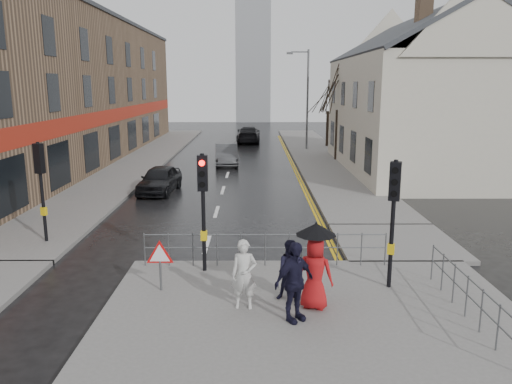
{
  "coord_description": "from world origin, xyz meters",
  "views": [
    {
      "loc": [
        1.63,
        -13.38,
        5.39
      ],
      "look_at": [
        1.69,
        3.52,
        1.74
      ],
      "focal_mm": 35.0,
      "sensor_mm": 36.0,
      "label": 1
    }
  ],
  "objects_px": {
    "pedestrian_d": "(294,282)",
    "car_parked": "(160,179)",
    "pedestrian_with_umbrella": "(315,263)",
    "car_mid": "(227,155)",
    "pedestrian_a": "(244,274)",
    "pedestrian_b": "(292,270)"
  },
  "relations": [
    {
      "from": "pedestrian_d",
      "to": "car_parked",
      "type": "distance_m",
      "value": 15.47
    },
    {
      "from": "pedestrian_a",
      "to": "pedestrian_d",
      "type": "distance_m",
      "value": 1.32
    },
    {
      "from": "pedestrian_with_umbrella",
      "to": "car_parked",
      "type": "bearing_deg",
      "value": 114.42
    },
    {
      "from": "pedestrian_d",
      "to": "pedestrian_with_umbrella",
      "type": "bearing_deg",
      "value": 13.17
    },
    {
      "from": "pedestrian_with_umbrella",
      "to": "pedestrian_b",
      "type": "bearing_deg",
      "value": 137.58
    },
    {
      "from": "car_mid",
      "to": "pedestrian_d",
      "type": "bearing_deg",
      "value": -87.27
    },
    {
      "from": "pedestrian_with_umbrella",
      "to": "car_mid",
      "type": "height_order",
      "value": "pedestrian_with_umbrella"
    },
    {
      "from": "car_parked",
      "to": "pedestrian_d",
      "type": "bearing_deg",
      "value": -62.72
    },
    {
      "from": "car_parked",
      "to": "pedestrian_with_umbrella",
      "type": "bearing_deg",
      "value": -59.88
    },
    {
      "from": "pedestrian_a",
      "to": "pedestrian_d",
      "type": "height_order",
      "value": "pedestrian_d"
    },
    {
      "from": "pedestrian_with_umbrella",
      "to": "pedestrian_d",
      "type": "relative_size",
      "value": 1.13
    },
    {
      "from": "pedestrian_a",
      "to": "pedestrian_with_umbrella",
      "type": "height_order",
      "value": "pedestrian_with_umbrella"
    },
    {
      "from": "pedestrian_d",
      "to": "pedestrian_b",
      "type": "bearing_deg",
      "value": 51.48
    },
    {
      "from": "car_parked",
      "to": "car_mid",
      "type": "relative_size",
      "value": 0.93
    },
    {
      "from": "pedestrian_with_umbrella",
      "to": "car_parked",
      "type": "distance_m",
      "value": 15.09
    },
    {
      "from": "pedestrian_a",
      "to": "car_parked",
      "type": "relative_size",
      "value": 0.42
    },
    {
      "from": "pedestrian_d",
      "to": "car_mid",
      "type": "distance_m",
      "value": 23.5
    },
    {
      "from": "pedestrian_a",
      "to": "car_parked",
      "type": "xyz_separation_m",
      "value": [
        -4.55,
        13.7,
        -0.3
      ]
    },
    {
      "from": "pedestrian_a",
      "to": "pedestrian_b",
      "type": "bearing_deg",
      "value": 23.34
    },
    {
      "from": "car_mid",
      "to": "pedestrian_a",
      "type": "bearing_deg",
      "value": -89.91
    },
    {
      "from": "pedestrian_a",
      "to": "pedestrian_with_umbrella",
      "type": "distance_m",
      "value": 1.7
    },
    {
      "from": "pedestrian_a",
      "to": "pedestrian_b",
      "type": "relative_size",
      "value": 1.1
    }
  ]
}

